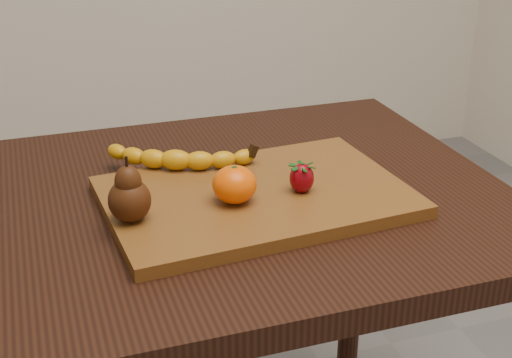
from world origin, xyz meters
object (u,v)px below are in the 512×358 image
object	(u,v)px
cutting_board	(256,197)
mandarin	(235,184)
table	(191,253)
pear	(129,189)

from	to	relation	value
cutting_board	mandarin	world-z (taller)	mandarin
table	mandarin	world-z (taller)	mandarin
pear	table	bearing A→B (deg)	38.51
table	cutting_board	size ratio (longest dim) A/B	2.22
cutting_board	mandarin	size ratio (longest dim) A/B	6.89
mandarin	cutting_board	bearing A→B (deg)	30.23
table	pear	distance (m)	0.21
table	mandarin	size ratio (longest dim) A/B	15.32
table	cutting_board	world-z (taller)	cutting_board
cutting_board	mandarin	xyz separation A→B (m)	(-0.04, -0.02, 0.04)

